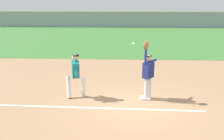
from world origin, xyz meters
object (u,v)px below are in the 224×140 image
parked_car_white (208,21)px  fielder (148,71)px  first_base (145,98)px  baseball (133,44)px  parked_car_red (166,21)px  parked_car_tan (48,20)px  parked_car_blue (84,20)px  parked_car_green (126,21)px  runner (76,73)px

parked_car_white → fielder: bearing=-109.7°
fielder → first_base: bearing=43.7°
baseball → parked_car_red: bearing=79.2°
baseball → parked_car_tan: 32.43m
fielder → parked_car_white: 31.60m
parked_car_tan → baseball: bearing=-74.2°
first_base → parked_car_white: bearing=69.1°
first_base → parked_car_blue: size_ratio=0.08×
parked_car_blue → parked_car_white: size_ratio=1.01×
parked_car_tan → parked_car_white: (23.54, -0.38, 0.00)m
parked_car_green → parked_car_blue: bearing=172.0°
parked_car_tan → parked_car_green: 11.68m
fielder → parked_car_red: bearing=-62.9°
runner → baseball: size_ratio=23.24×
parked_car_blue → parked_car_red: same height
baseball → runner: bearing=172.0°
runner → parked_car_tan: bearing=92.0°
parked_car_green → parked_car_tan: bearing=172.9°
first_base → fielder: (0.07, 0.01, 1.08)m
first_base → fielder: fielder is taller
baseball → parked_car_green: (-0.08, 29.65, -1.52)m
fielder → parked_car_green: (-0.66, 29.37, -0.45)m
parked_car_blue → parked_car_red: bearing=2.0°
fielder → parked_car_tan: bearing=-30.7°
parked_car_blue → parked_car_white: 18.15m
fielder → runner: bearing=36.3°
runner → parked_car_blue: 30.04m
fielder → parked_car_green: bearing=-51.8°
parked_car_green → parked_car_white: bearing=-3.6°
fielder → parked_car_white: fielder is taller
parked_car_red → parked_car_white: size_ratio=1.00×
first_base → parked_car_green: (-0.58, 29.38, 0.63)m
parked_car_tan → first_base: bearing=-73.2°
baseball → parked_car_white: 32.10m
parked_car_red → parked_car_white: bearing=0.5°
first_base → parked_car_white: (11.29, 29.55, 0.63)m
parked_car_tan → parked_car_blue: bearing=-7.0°
first_base → runner: size_ratio=0.22×
first_base → parked_car_blue: 30.57m
fielder → parked_car_blue: 30.57m
parked_car_green → parked_car_red: 5.81m
parked_car_tan → parked_car_white: size_ratio=1.03×
first_base → parked_car_red: parked_car_red is taller
first_base → parked_car_green: size_ratio=0.08×
fielder → parked_car_tan: (-12.32, 29.92, -0.45)m
baseball → parked_car_red: (5.72, 29.93, -1.52)m
first_base → parked_car_red: 30.12m
parked_car_tan → parked_car_blue: same height
fielder → parked_car_red: (5.14, 29.65, -0.45)m
first_base → parked_car_tan: parked_car_tan is taller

